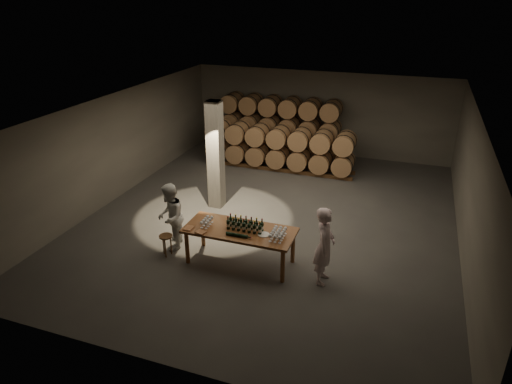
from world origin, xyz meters
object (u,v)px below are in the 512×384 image
(tasting_table, at_px, (240,233))
(notebook_near, at_px, (201,232))
(stool, at_px, (166,239))
(person_man, at_px, (324,246))
(bottle_cluster, at_px, (245,226))
(person_woman, at_px, (170,217))
(plate, at_px, (264,234))

(tasting_table, bearing_deg, notebook_near, -150.23)
(stool, distance_m, person_man, 3.87)
(tasting_table, xyz_separation_m, notebook_near, (-0.79, -0.45, 0.12))
(bottle_cluster, height_order, person_woman, person_woman)
(plate, relative_size, notebook_near, 1.22)
(tasting_table, bearing_deg, plate, -5.66)
(bottle_cluster, xyz_separation_m, plate, (0.48, -0.07, -0.11))
(notebook_near, relative_size, person_woman, 0.13)
(stool, bearing_deg, bottle_cluster, 8.85)
(stool, relative_size, person_woman, 0.32)
(plate, height_order, person_man, person_man)
(bottle_cluster, bearing_deg, person_woman, 177.95)
(plate, relative_size, person_man, 0.15)
(notebook_near, bearing_deg, person_man, 23.81)
(person_man, bearing_deg, plate, 88.10)
(person_man, height_order, person_woman, person_man)
(notebook_near, height_order, stool, notebook_near)
(plate, bearing_deg, person_man, -1.12)
(person_man, bearing_deg, bottle_cluster, 86.35)
(plate, relative_size, person_woman, 0.16)
(bottle_cluster, relative_size, plate, 3.17)
(person_man, bearing_deg, stool, 92.34)
(notebook_near, distance_m, stool, 1.15)
(notebook_near, relative_size, person_man, 0.12)
(notebook_near, xyz_separation_m, person_man, (2.80, 0.36, -0.01))
(tasting_table, distance_m, notebook_near, 0.91)
(bottle_cluster, relative_size, person_woman, 0.50)
(tasting_table, xyz_separation_m, plate, (0.61, -0.06, 0.11))
(bottle_cluster, distance_m, stool, 2.05)
(bottle_cluster, xyz_separation_m, person_man, (1.89, -0.09, -0.11))
(plate, bearing_deg, notebook_near, -164.41)
(tasting_table, height_order, person_man, person_man)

